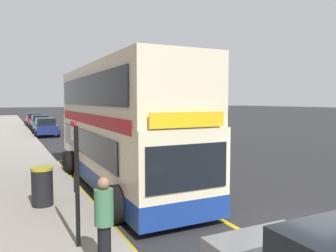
# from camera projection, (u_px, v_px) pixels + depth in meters

# --- Properties ---
(ground_plane) EXTENTS (260.00, 260.00, 0.00)m
(ground_plane) POSITION_uv_depth(u_px,v_px,m) (69.00, 129.00, 36.11)
(ground_plane) COLOR #28282B
(double_decker_bus) EXTENTS (3.19, 10.11, 4.40)m
(double_decker_bus) POSITION_uv_depth(u_px,v_px,m) (120.00, 130.00, 12.15)
(double_decker_bus) COLOR beige
(double_decker_bus) RESTS_ON ground
(bus_bay_markings) EXTENTS (2.88, 12.61, 0.01)m
(bus_bay_markings) POSITION_uv_depth(u_px,v_px,m) (118.00, 186.00, 12.25)
(bus_bay_markings) COLOR gold
(bus_bay_markings) RESTS_ON ground
(bus_stop_sign) EXTENTS (0.09, 0.51, 2.58)m
(bus_stop_sign) POSITION_uv_depth(u_px,v_px,m) (76.00, 173.00, 6.81)
(bus_stop_sign) COLOR black
(bus_stop_sign) RESTS_ON pavement_near
(parked_car_navy_behind) EXTENTS (2.09, 4.20, 1.62)m
(parked_car_navy_behind) POSITION_uv_depth(u_px,v_px,m) (45.00, 127.00, 29.34)
(parked_car_navy_behind) COLOR navy
(parked_car_navy_behind) RESTS_ON ground
(parked_car_teal_ahead) EXTENTS (2.09, 4.20, 1.62)m
(parked_car_teal_ahead) POSITION_uv_depth(u_px,v_px,m) (40.00, 123.00, 35.19)
(parked_car_teal_ahead) COLOR #196066
(parked_car_teal_ahead) RESTS_ON ground
(parked_car_maroon_kerbside) EXTENTS (2.09, 4.20, 1.62)m
(parked_car_maroon_kerbside) POSITION_uv_depth(u_px,v_px,m) (34.00, 120.00, 40.26)
(parked_car_maroon_kerbside) COLOR maroon
(parked_car_maroon_kerbside) RESTS_ON ground
(pedestrian_waiting_near_sign) EXTENTS (0.34, 0.34, 1.68)m
(pedestrian_waiting_near_sign) POSITION_uv_depth(u_px,v_px,m) (104.00, 220.00, 5.85)
(pedestrian_waiting_near_sign) COLOR black
(pedestrian_waiting_near_sign) RESTS_ON pavement_near
(litter_bin) EXTENTS (0.62, 0.62, 1.11)m
(litter_bin) POSITION_uv_depth(u_px,v_px,m) (42.00, 186.00, 9.47)
(litter_bin) COLOR black
(litter_bin) RESTS_ON pavement_near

